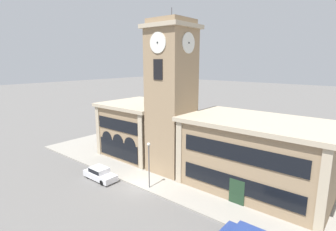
% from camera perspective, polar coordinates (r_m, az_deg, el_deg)
% --- Properties ---
extents(ground_plane, '(300.00, 300.00, 0.00)m').
position_cam_1_polar(ground_plane, '(29.38, -6.73, -15.27)').
color(ground_plane, '#605E5B').
extents(sidewalk_kerb, '(41.84, 14.11, 0.15)m').
position_cam_1_polar(sidewalk_kerb, '(34.12, 2.01, -11.09)').
color(sidewalk_kerb, gray).
rests_on(sidewalk_kerb, ground_plane).
extents(clock_tower, '(5.26, 5.26, 19.09)m').
position_cam_1_polar(clock_tower, '(30.80, 0.74, 3.68)').
color(clock_tower, '#937A5B').
rests_on(clock_tower, ground_plane).
extents(town_hall_left_wing, '(9.97, 9.25, 7.55)m').
position_cam_1_polar(town_hall_left_wing, '(38.02, -5.93, -2.81)').
color(town_hall_left_wing, '#937A5B').
rests_on(town_hall_left_wing, ground_plane).
extents(town_hall_right_wing, '(15.04, 9.25, 7.52)m').
position_cam_1_polar(town_hall_right_wing, '(28.99, 18.63, -8.07)').
color(town_hall_right_wing, '#937A5B').
rests_on(town_hall_right_wing, ground_plane).
extents(parked_car_near, '(4.31, 1.72, 1.43)m').
position_cam_1_polar(parked_car_near, '(31.61, -14.61, -12.09)').
color(parked_car_near, silver).
rests_on(parked_car_near, ground_plane).
extents(street_lamp, '(0.36, 0.36, 4.97)m').
position_cam_1_polar(street_lamp, '(27.59, -4.18, -9.15)').
color(street_lamp, '#4C4C51').
rests_on(street_lamp, sidewalk_kerb).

